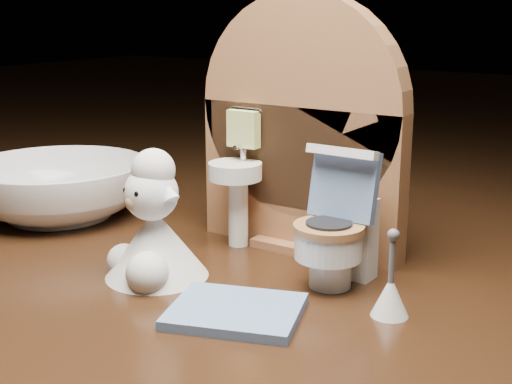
% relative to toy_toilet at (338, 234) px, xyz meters
% --- Properties ---
extents(backdrop_panel, '(0.13, 0.05, 0.15)m').
position_rel_toy_toilet_xyz_m(backdrop_panel, '(-0.05, 0.04, 0.04)').
color(backdrop_panel, '#915C37').
rests_on(backdrop_panel, ground).
extents(toy_toilet, '(0.04, 0.05, 0.07)m').
position_rel_toy_toilet_xyz_m(toy_toilet, '(0.00, 0.00, 0.00)').
color(toy_toilet, white).
rests_on(toy_toilet, ground).
extents(bath_mat, '(0.07, 0.07, 0.00)m').
position_rel_toy_toilet_xyz_m(bath_mat, '(-0.02, -0.06, -0.02)').
color(bath_mat, '#6280AD').
rests_on(bath_mat, ground).
extents(toilet_brush, '(0.02, 0.02, 0.04)m').
position_rel_toy_toilet_xyz_m(toilet_brush, '(0.04, -0.02, -0.02)').
color(toilet_brush, white).
rests_on(toilet_brush, ground).
extents(plush_lamb, '(0.06, 0.06, 0.07)m').
position_rel_toy_toilet_xyz_m(plush_lamb, '(-0.09, -0.05, -0.00)').
color(plush_lamb, silver).
rests_on(plush_lamb, ground).
extents(ceramic_bowl, '(0.14, 0.14, 0.04)m').
position_rel_toy_toilet_xyz_m(ceramic_bowl, '(-0.22, 0.00, -0.01)').
color(ceramic_bowl, white).
rests_on(ceramic_bowl, ground).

